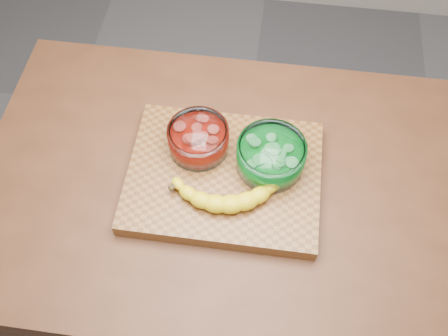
# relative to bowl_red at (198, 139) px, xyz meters

# --- Properties ---
(ground) EXTENTS (3.50, 3.50, 0.00)m
(ground) POSITION_rel_bowl_red_xyz_m (0.07, -0.06, -0.97)
(ground) COLOR #56565B
(ground) RESTS_ON ground
(counter) EXTENTS (1.20, 0.80, 0.90)m
(counter) POSITION_rel_bowl_red_xyz_m (0.07, -0.06, -0.52)
(counter) COLOR #4A2816
(counter) RESTS_ON ground
(cutting_board) EXTENTS (0.45, 0.35, 0.04)m
(cutting_board) POSITION_rel_bowl_red_xyz_m (0.07, -0.06, -0.05)
(cutting_board) COLOR brown
(cutting_board) RESTS_ON counter
(bowl_red) EXTENTS (0.14, 0.14, 0.07)m
(bowl_red) POSITION_rel_bowl_red_xyz_m (0.00, 0.00, 0.00)
(bowl_red) COLOR white
(bowl_red) RESTS_ON cutting_board
(bowl_green) EXTENTS (0.16, 0.16, 0.07)m
(bowl_green) POSITION_rel_bowl_red_xyz_m (0.17, -0.03, 0.00)
(bowl_green) COLOR white
(bowl_green) RESTS_ON cutting_board
(banana) EXTENTS (0.29, 0.16, 0.04)m
(banana) POSITION_rel_bowl_red_xyz_m (0.08, -0.11, -0.01)
(banana) COLOR yellow
(banana) RESTS_ON cutting_board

